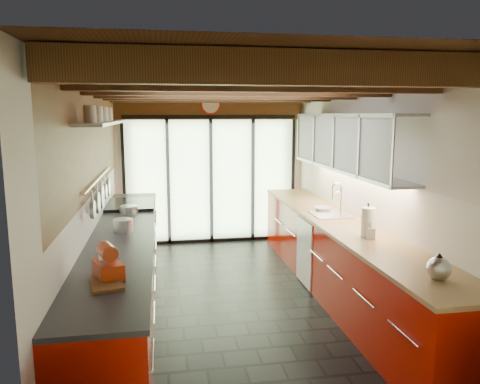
{
  "coord_description": "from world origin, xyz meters",
  "views": [
    {
      "loc": [
        -0.84,
        -5.17,
        2.19
      ],
      "look_at": [
        0.11,
        0.4,
        1.25
      ],
      "focal_mm": 35.0,
      "sensor_mm": 36.0,
      "label": 1
    }
  ],
  "objects_px": {
    "paper_towel": "(368,223)",
    "bowl": "(323,209)",
    "kettle": "(439,267)",
    "soap_bottle": "(371,231)",
    "stand_mixer": "(108,264)"
  },
  "relations": [
    {
      "from": "kettle",
      "to": "soap_bottle",
      "type": "height_order",
      "value": "kettle"
    },
    {
      "from": "soap_bottle",
      "to": "paper_towel",
      "type": "bearing_deg",
      "value": 90.0
    },
    {
      "from": "kettle",
      "to": "paper_towel",
      "type": "height_order",
      "value": "paper_towel"
    },
    {
      "from": "stand_mixer",
      "to": "soap_bottle",
      "type": "xyz_separation_m",
      "value": [
        2.54,
        0.73,
        -0.02
      ]
    },
    {
      "from": "paper_towel",
      "to": "soap_bottle",
      "type": "distance_m",
      "value": 0.1
    },
    {
      "from": "stand_mixer",
      "to": "soap_bottle",
      "type": "bearing_deg",
      "value": 16.11
    },
    {
      "from": "stand_mixer",
      "to": "kettle",
      "type": "relative_size",
      "value": 1.49
    },
    {
      "from": "stand_mixer",
      "to": "soap_bottle",
      "type": "distance_m",
      "value": 2.64
    },
    {
      "from": "paper_towel",
      "to": "kettle",
      "type": "bearing_deg",
      "value": -90.0
    },
    {
      "from": "paper_towel",
      "to": "bowl",
      "type": "xyz_separation_m",
      "value": [
        0.0,
        1.37,
        -0.13
      ]
    },
    {
      "from": "kettle",
      "to": "soap_bottle",
      "type": "xyz_separation_m",
      "value": [
        -0.0,
        1.2,
        -0.01
      ]
    },
    {
      "from": "kettle",
      "to": "paper_towel",
      "type": "relative_size",
      "value": 0.64
    },
    {
      "from": "paper_towel",
      "to": "stand_mixer",
      "type": "bearing_deg",
      "value": -162.32
    },
    {
      "from": "stand_mixer",
      "to": "kettle",
      "type": "distance_m",
      "value": 2.58
    },
    {
      "from": "paper_towel",
      "to": "bowl",
      "type": "height_order",
      "value": "paper_towel"
    }
  ]
}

